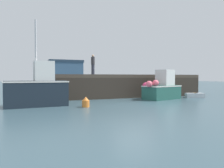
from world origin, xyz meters
TOP-DOWN VIEW (x-y plane):
  - ground at (0.00, 0.00)m, footprint 120.00×160.00m
  - pier at (2.11, 7.07)m, footprint 12.38×8.00m
  - fishing_boat_near_left at (-5.35, 1.38)m, footprint 3.51×1.60m
  - fishing_boat_near_right at (3.47, 2.21)m, footprint 3.25×2.22m
  - rowboat at (6.63, 2.29)m, footprint 1.55×1.08m
  - dockworker at (-0.32, 7.43)m, footprint 0.34×0.34m
  - warehouse at (1.85, 35.39)m, footprint 7.04×4.38m
  - mooring_buoy_foreground at (-2.91, 0.04)m, footprint 0.41×0.41m

SIDE VIEW (x-z plane):
  - ground at x=0.00m, z-range -0.10..0.00m
  - rowboat at x=6.63m, z-range -0.02..0.39m
  - mooring_buoy_foreground at x=-2.91m, z-range -0.03..0.55m
  - fishing_boat_near_right at x=3.47m, z-range -0.30..1.90m
  - fishing_boat_near_left at x=-5.35m, z-range -1.48..3.38m
  - pier at x=2.11m, z-range 0.62..2.47m
  - warehouse at x=1.85m, z-range 0.02..5.20m
  - dockworker at x=-0.32m, z-range 1.86..3.68m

